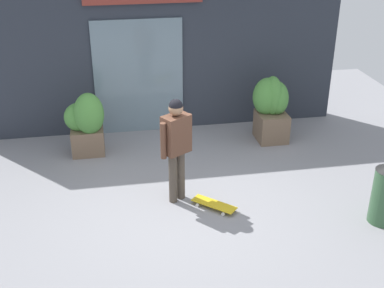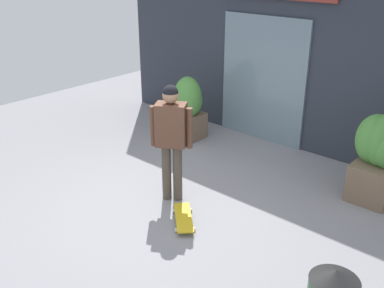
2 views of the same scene
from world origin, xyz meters
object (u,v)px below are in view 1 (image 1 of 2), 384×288
object	(u,v)px
planter_box_right	(271,105)
skateboarder	(176,140)
skateboard	(214,204)
planter_box_left	(87,121)

from	to	relation	value
planter_box_right	skateboarder	bearing A→B (deg)	-137.89
skateboard	planter_box_right	bearing A→B (deg)	97.61
skateboarder	skateboard	bearing A→B (deg)	25.53
skateboarder	skateboard	size ratio (longest dim) A/B	2.54
skateboarder	planter_box_right	distance (m)	2.93
planter_box_left	planter_box_right	bearing A→B (deg)	1.18
skateboard	planter_box_right	world-z (taller)	planter_box_right
skateboarder	skateboard	xyz separation A→B (m)	(0.53, -0.34, -0.98)
planter_box_right	skateboard	bearing A→B (deg)	-125.45
skateboarder	planter_box_right	bearing A→B (deg)	100.53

